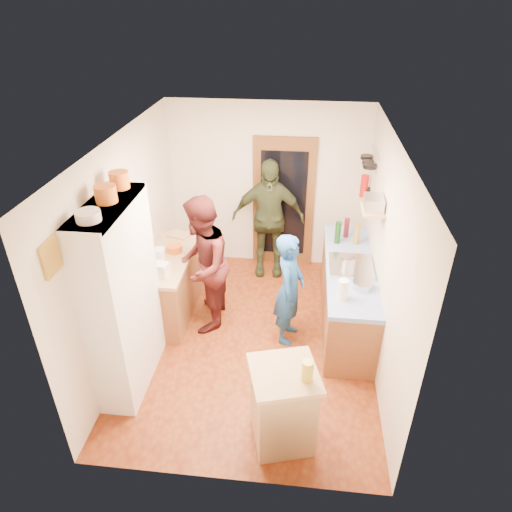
% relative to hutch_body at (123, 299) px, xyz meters
% --- Properties ---
extents(floor, '(3.00, 4.00, 0.02)m').
position_rel_hutch_body_xyz_m(floor, '(1.30, 0.80, -1.11)').
color(floor, brown).
rests_on(floor, ground).
extents(ceiling, '(3.00, 4.00, 0.02)m').
position_rel_hutch_body_xyz_m(ceiling, '(1.30, 0.80, 1.51)').
color(ceiling, silver).
rests_on(ceiling, ground).
extents(wall_back, '(3.00, 0.02, 2.60)m').
position_rel_hutch_body_xyz_m(wall_back, '(1.30, 2.81, 0.20)').
color(wall_back, beige).
rests_on(wall_back, ground).
extents(wall_front, '(3.00, 0.02, 2.60)m').
position_rel_hutch_body_xyz_m(wall_front, '(1.30, -1.21, 0.20)').
color(wall_front, beige).
rests_on(wall_front, ground).
extents(wall_left, '(0.02, 4.00, 2.60)m').
position_rel_hutch_body_xyz_m(wall_left, '(-0.21, 0.80, 0.20)').
color(wall_left, beige).
rests_on(wall_left, ground).
extents(wall_right, '(0.02, 4.00, 2.60)m').
position_rel_hutch_body_xyz_m(wall_right, '(2.81, 0.80, 0.20)').
color(wall_right, beige).
rests_on(wall_right, ground).
extents(door_frame, '(0.95, 0.06, 2.10)m').
position_rel_hutch_body_xyz_m(door_frame, '(1.55, 2.77, -0.05)').
color(door_frame, brown).
rests_on(door_frame, ground).
extents(door_glass, '(0.70, 0.02, 1.70)m').
position_rel_hutch_body_xyz_m(door_glass, '(1.55, 2.74, -0.05)').
color(door_glass, black).
rests_on(door_glass, door_frame).
extents(hutch_body, '(0.40, 1.20, 2.20)m').
position_rel_hutch_body_xyz_m(hutch_body, '(0.00, 0.00, 0.00)').
color(hutch_body, silver).
rests_on(hutch_body, ground).
extents(hutch_top_shelf, '(0.40, 1.14, 0.04)m').
position_rel_hutch_body_xyz_m(hutch_top_shelf, '(0.00, 0.00, 1.08)').
color(hutch_top_shelf, silver).
rests_on(hutch_top_shelf, hutch_body).
extents(plate_stack, '(0.22, 0.22, 0.09)m').
position_rel_hutch_body_xyz_m(plate_stack, '(0.00, -0.35, 1.15)').
color(plate_stack, white).
rests_on(plate_stack, hutch_top_shelf).
extents(orange_pot_a, '(0.21, 0.21, 0.17)m').
position_rel_hutch_body_xyz_m(orange_pot_a, '(0.00, 0.05, 1.18)').
color(orange_pot_a, orange).
rests_on(orange_pot_a, hutch_top_shelf).
extents(orange_pot_b, '(0.19, 0.19, 0.17)m').
position_rel_hutch_body_xyz_m(orange_pot_b, '(0.00, 0.40, 1.19)').
color(orange_pot_b, orange).
rests_on(orange_pot_b, hutch_top_shelf).
extents(left_counter_base, '(0.60, 1.40, 0.85)m').
position_rel_hutch_body_xyz_m(left_counter_base, '(0.10, 1.25, -0.68)').
color(left_counter_base, brown).
rests_on(left_counter_base, ground).
extents(left_counter_top, '(0.64, 1.44, 0.05)m').
position_rel_hutch_body_xyz_m(left_counter_top, '(0.10, 1.25, -0.23)').
color(left_counter_top, tan).
rests_on(left_counter_top, left_counter_base).
extents(toaster, '(0.25, 0.19, 0.17)m').
position_rel_hutch_body_xyz_m(toaster, '(0.15, 0.80, -0.12)').
color(toaster, white).
rests_on(toaster, left_counter_top).
extents(kettle, '(0.20, 0.20, 0.17)m').
position_rel_hutch_body_xyz_m(kettle, '(0.05, 1.13, -0.11)').
color(kettle, white).
rests_on(kettle, left_counter_top).
extents(orange_bowl, '(0.22, 0.22, 0.09)m').
position_rel_hutch_body_xyz_m(orange_bowl, '(0.18, 1.39, -0.15)').
color(orange_bowl, orange).
rests_on(orange_bowl, left_counter_top).
extents(chopping_board, '(0.35, 0.30, 0.02)m').
position_rel_hutch_body_xyz_m(chopping_board, '(0.12, 1.84, -0.19)').
color(chopping_board, tan).
rests_on(chopping_board, left_counter_top).
extents(right_counter_base, '(0.60, 2.20, 0.84)m').
position_rel_hutch_body_xyz_m(right_counter_base, '(2.50, 1.30, -0.68)').
color(right_counter_base, brown).
rests_on(right_counter_base, ground).
extents(right_counter_top, '(0.62, 2.22, 0.06)m').
position_rel_hutch_body_xyz_m(right_counter_top, '(2.50, 1.30, -0.23)').
color(right_counter_top, '#1D46A7').
rests_on(right_counter_top, right_counter_base).
extents(hob, '(0.55, 0.58, 0.04)m').
position_rel_hutch_body_xyz_m(hob, '(2.50, 1.25, -0.18)').
color(hob, silver).
rests_on(hob, right_counter_top).
extents(pot_on_hob, '(0.18, 0.18, 0.12)m').
position_rel_hutch_body_xyz_m(pot_on_hob, '(2.45, 1.22, -0.10)').
color(pot_on_hob, silver).
rests_on(pot_on_hob, hob).
extents(bottle_a, '(0.09, 0.09, 0.32)m').
position_rel_hutch_body_xyz_m(bottle_a, '(2.35, 1.87, -0.04)').
color(bottle_a, '#143F14').
rests_on(bottle_a, right_counter_top).
extents(bottle_b, '(0.08, 0.08, 0.29)m').
position_rel_hutch_body_xyz_m(bottle_b, '(2.48, 2.06, -0.06)').
color(bottle_b, '#591419').
rests_on(bottle_b, right_counter_top).
extents(bottle_c, '(0.08, 0.08, 0.30)m').
position_rel_hutch_body_xyz_m(bottle_c, '(2.61, 1.87, -0.05)').
color(bottle_c, olive).
rests_on(bottle_c, right_counter_top).
extents(paper_towel, '(0.13, 0.13, 0.25)m').
position_rel_hutch_body_xyz_m(paper_towel, '(2.35, 0.54, -0.07)').
color(paper_towel, white).
rests_on(paper_towel, right_counter_top).
extents(mixing_bowl, '(0.29, 0.29, 0.09)m').
position_rel_hutch_body_xyz_m(mixing_bowl, '(2.60, 0.79, -0.15)').
color(mixing_bowl, silver).
rests_on(mixing_bowl, right_counter_top).
extents(island_base, '(0.68, 0.68, 0.86)m').
position_rel_hutch_body_xyz_m(island_base, '(1.77, -0.68, -0.67)').
color(island_base, tan).
rests_on(island_base, ground).
extents(island_top, '(0.77, 0.77, 0.05)m').
position_rel_hutch_body_xyz_m(island_top, '(1.77, -0.68, -0.22)').
color(island_top, tan).
rests_on(island_top, island_base).
extents(cutting_board, '(0.41, 0.36, 0.02)m').
position_rel_hutch_body_xyz_m(cutting_board, '(1.71, -0.65, -0.21)').
color(cutting_board, white).
rests_on(cutting_board, island_top).
extents(oil_jar, '(0.13, 0.13, 0.21)m').
position_rel_hutch_body_xyz_m(oil_jar, '(1.97, -0.75, -0.08)').
color(oil_jar, '#AD9E2D').
rests_on(oil_jar, island_top).
extents(pan_rail, '(0.02, 0.65, 0.02)m').
position_rel_hutch_body_xyz_m(pan_rail, '(2.76, 2.33, 0.95)').
color(pan_rail, silver).
rests_on(pan_rail, wall_right).
extents(pan_hang_a, '(0.18, 0.18, 0.05)m').
position_rel_hutch_body_xyz_m(pan_hang_a, '(2.70, 2.15, 0.82)').
color(pan_hang_a, black).
rests_on(pan_hang_a, pan_rail).
extents(pan_hang_b, '(0.16, 0.16, 0.05)m').
position_rel_hutch_body_xyz_m(pan_hang_b, '(2.70, 2.35, 0.80)').
color(pan_hang_b, black).
rests_on(pan_hang_b, pan_rail).
extents(pan_hang_c, '(0.17, 0.17, 0.05)m').
position_rel_hutch_body_xyz_m(pan_hang_c, '(2.70, 2.55, 0.81)').
color(pan_hang_c, black).
rests_on(pan_hang_c, pan_rail).
extents(wall_shelf, '(0.26, 0.42, 0.03)m').
position_rel_hutch_body_xyz_m(wall_shelf, '(2.67, 1.25, 0.60)').
color(wall_shelf, tan).
rests_on(wall_shelf, wall_right).
extents(radio, '(0.23, 0.31, 0.15)m').
position_rel_hutch_body_xyz_m(radio, '(2.67, 1.25, 0.69)').
color(radio, silver).
rests_on(radio, wall_shelf).
extents(ext_bracket, '(0.06, 0.10, 0.04)m').
position_rel_hutch_body_xyz_m(ext_bracket, '(2.77, 2.50, 0.35)').
color(ext_bracket, black).
rests_on(ext_bracket, wall_right).
extents(fire_extinguisher, '(0.11, 0.11, 0.32)m').
position_rel_hutch_body_xyz_m(fire_extinguisher, '(2.71, 2.50, 0.40)').
color(fire_extinguisher, red).
rests_on(fire_extinguisher, wall_right).
extents(picture_frame, '(0.03, 0.25, 0.30)m').
position_rel_hutch_body_xyz_m(picture_frame, '(-0.18, -0.75, 0.95)').
color(picture_frame, gold).
rests_on(picture_frame, wall_left).
extents(person_hob, '(0.44, 0.59, 1.50)m').
position_rel_hutch_body_xyz_m(person_hob, '(1.77, 0.86, -0.35)').
color(person_hob, '#1B4A89').
rests_on(person_hob, ground).
extents(person_left, '(0.73, 0.92, 1.83)m').
position_rel_hutch_body_xyz_m(person_left, '(0.65, 1.10, -0.18)').
color(person_left, '#441616').
rests_on(person_left, ground).
extents(person_back, '(1.12, 0.53, 1.87)m').
position_rel_hutch_body_xyz_m(person_back, '(1.35, 2.45, -0.17)').
color(person_back, '#2E371E').
rests_on(person_back, ground).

